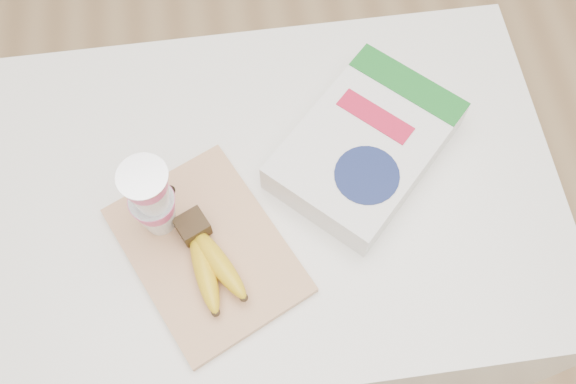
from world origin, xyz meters
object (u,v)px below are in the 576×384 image
Objects in this scene: cereal_box at (366,146)px; bananas at (208,260)px; table at (269,262)px; cutting_board at (207,250)px; yogurt_stack at (151,199)px.

bananas is at bearing -104.82° from cereal_box.
table is 0.47m from cereal_box.
cutting_board is at bearing -109.31° from cereal_box.
yogurt_stack is (-0.07, 0.06, 0.10)m from cutting_board.
cereal_box is (0.29, 0.17, -0.00)m from bananas.
cutting_board is (-0.10, -0.10, 0.40)m from table.
bananas is (-0.10, -0.13, 0.43)m from table.
yogurt_stack is 0.47× the size of cereal_box.
table is at bearing 14.48° from yogurt_stack.
yogurt_stack reaches higher than cutting_board.
yogurt_stack reaches higher than bananas.
cereal_box is at bearing 30.80° from bananas.
bananas is at bearing -49.14° from yogurt_stack.
yogurt_stack is at bearing 115.42° from cutting_board.
cutting_board is at bearing -39.12° from yogurt_stack.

